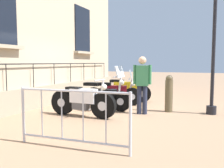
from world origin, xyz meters
The scene contains 9 objects.
ground_plane centered at (0.00, 0.00, 0.00)m, with size 60.00×60.00×0.00m, color #9E7A5B.
building_facade centered at (-2.49, 0.00, 3.73)m, with size 0.82×10.52×7.69m.
motorcycle_white centered at (-0.07, -1.47, 0.44)m, with size 2.04×0.59×1.06m.
motorcycle_black centered at (0.04, -0.43, 0.45)m, with size 1.96×0.74×1.41m.
motorcycle_maroon centered at (0.04, 0.52, 0.42)m, with size 1.96×0.84×1.26m.
motorcycle_yellow centered at (0.17, 1.45, 0.47)m, with size 2.03×0.64×1.40m.
crowd_barrier centered at (1.00, -3.73, 0.56)m, with size 2.13×0.16×1.05m.
bollard centered at (2.04, 0.10, 0.57)m, with size 0.23×0.23×1.13m.
pedestrian_standing centered at (1.37, -0.52, 0.95)m, with size 0.52×0.30×1.68m.
Camera 1 is at (3.19, -7.21, 1.51)m, focal length 38.11 mm.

